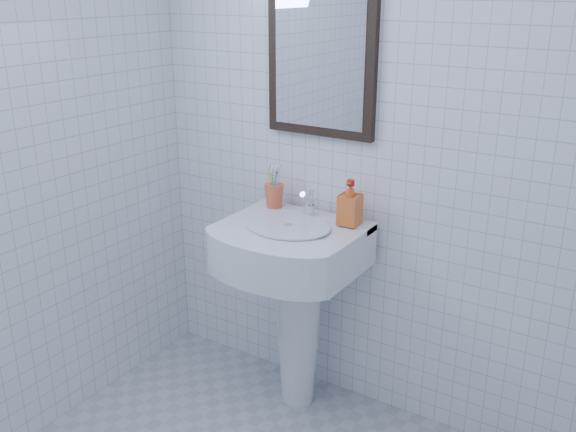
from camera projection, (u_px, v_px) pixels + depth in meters
The scene contains 6 objects.
wall_back at pixel (377, 139), 2.63m from camera, with size 2.20×0.02×2.50m, color silver.
washbasin at pixel (295, 284), 2.81m from camera, with size 0.59×0.43×0.91m.
faucet at pixel (309, 205), 2.78m from camera, with size 0.05×0.11×0.12m.
toothbrush_cup at pixel (274, 196), 2.88m from camera, with size 0.09×0.09×0.11m, color #E65C37, non-canonical shape.
soap_dispenser at pixel (350, 202), 2.67m from camera, with size 0.09×0.09×0.19m, color red.
wall_mirror at pixel (321, 61), 2.65m from camera, with size 0.50×0.04×0.62m.
Camera 1 is at (1.08, -1.17, 1.85)m, focal length 40.00 mm.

